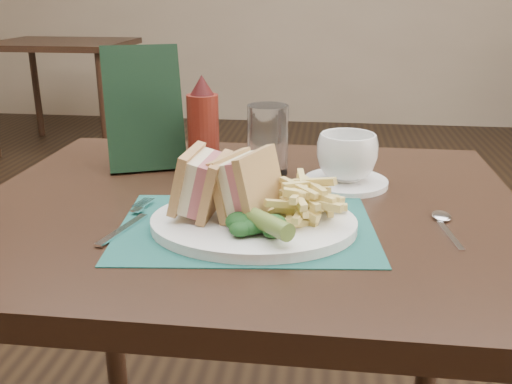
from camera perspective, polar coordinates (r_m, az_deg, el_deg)
floor at (r=1.75m, az=1.61°, el=-18.49°), size 7.00×7.00×0.00m
wall_back at (r=4.99m, az=5.64°, el=7.00°), size 6.00×0.00×6.00m
table_bg_left at (r=4.28m, az=-18.41°, el=9.12°), size 0.90×0.75×0.75m
placemat at (r=0.84m, az=-0.97°, el=-3.52°), size 0.40×0.30×0.00m
plate at (r=0.83m, az=-0.26°, el=-3.13°), size 0.31×0.25×0.01m
sandwich_half_a at (r=0.84m, az=-6.91°, el=1.05°), size 0.08×0.10×0.10m
sandwich_half_b at (r=0.83m, az=-2.07°, el=1.06°), size 0.11×0.12×0.10m
kale_garnish at (r=0.77m, az=-0.55°, el=-3.31°), size 0.11×0.08×0.03m
pickle_spear at (r=0.77m, az=0.46°, el=-2.79°), size 0.10×0.11×0.03m
fries_pile at (r=0.83m, az=4.84°, el=-0.48°), size 0.18×0.20×0.06m
fork at (r=0.87m, az=-12.57°, el=-2.64°), size 0.07×0.17×0.01m
spoon at (r=0.88m, az=18.55°, el=-3.31°), size 0.05×0.15×0.01m
saucer at (r=1.03m, az=8.94°, el=0.98°), size 0.19×0.19×0.01m
coffee_cup at (r=1.02m, az=9.08°, el=3.49°), size 0.15×0.15×0.08m
drinking_glass at (r=1.07m, az=1.18°, el=5.25°), size 0.10×0.10×0.13m
ketchup_bottle at (r=1.07m, az=-5.31°, el=6.65°), size 0.08×0.08×0.19m
check_presenter at (r=1.12m, az=-11.15°, el=8.20°), size 0.17×0.14×0.23m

